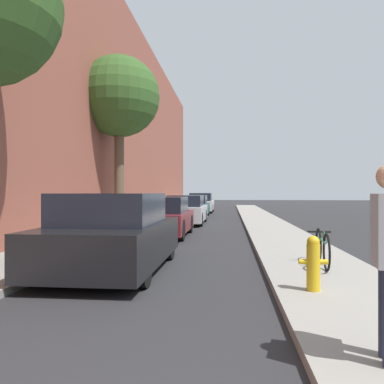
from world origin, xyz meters
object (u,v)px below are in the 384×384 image
Objects in this scene: parked_car_teal at (193,206)px; parked_car_white at (201,203)px; parked_car_black at (114,234)px; fire_hydrant at (313,262)px; parked_car_silver at (186,210)px; bicycle at (322,248)px; street_tree_far at (119,98)px; parked_car_maroon at (164,218)px.

parked_car_white reaches higher than parked_car_teal.
fire_hydrant is (3.35, -1.59, -0.18)m from parked_car_black.
parked_car_silver reaches higher than fire_hydrant.
parked_car_silver is 11.22m from bicycle.
parked_car_silver reaches higher than bicycle.
parked_car_black reaches higher than bicycle.
fire_hydrant is 1.91m from bicycle.
street_tree_far reaches higher than fire_hydrant.
parked_car_silver is 5.66× the size of fire_hydrant.
parked_car_maroon is 10.51m from parked_car_teal.
parked_car_black is 21.08m from parked_car_white.
parked_car_white is at bearing 98.26° from fire_hydrant.
parked_car_white reaches higher than fire_hydrant.
parked_car_maroon is at bearing -90.36° from parked_car_white.
bicycle is (0.55, 1.83, -0.05)m from fire_hydrant.
bicycle is (3.90, 0.24, -0.23)m from parked_car_black.
street_tree_far is 9.01× the size of fire_hydrant.
bicycle is at bearing 3.50° from parked_car_black.
parked_car_teal is 9.73m from street_tree_far.
parked_car_black is 1.01× the size of parked_car_teal.
bicycle is (3.84, -20.84, -0.22)m from parked_car_white.
parked_car_silver is 0.63× the size of street_tree_far.
fire_hydrant is at bearing -25.42° from parked_car_black.
parked_car_silver is 5.99m from street_tree_far.
parked_car_white is at bearing 90.43° from parked_car_silver.
parked_car_maroon is at bearing 130.86° from bicycle.
parked_car_black is 0.59× the size of street_tree_far.
parked_car_white is (0.10, 4.94, 0.04)m from parked_car_teal.
street_tree_far is at bearing -104.97° from parked_car_teal.
parked_car_black is 3.91m from bicycle.
fire_hydrant is 0.47× the size of bicycle.
street_tree_far is (-2.31, -13.18, 4.63)m from parked_car_white.
parked_car_silver is at bearing 88.07° from parked_car_maroon.
parked_car_silver is 1.08× the size of parked_car_teal.
parked_car_teal is 0.58× the size of street_tree_far.
parked_car_teal reaches higher than fire_hydrant.
bicycle is (3.95, -15.91, -0.17)m from parked_car_teal.
street_tree_far is at bearing 134.32° from parked_car_maroon.
fire_hydrant is (3.21, -12.40, -0.13)m from parked_car_silver.
parked_car_black is at bearing -89.58° from parked_car_maroon.
parked_car_maroon is at bearing -45.68° from street_tree_far.
parked_car_white is (0.10, 15.44, 0.04)m from parked_car_maroon.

